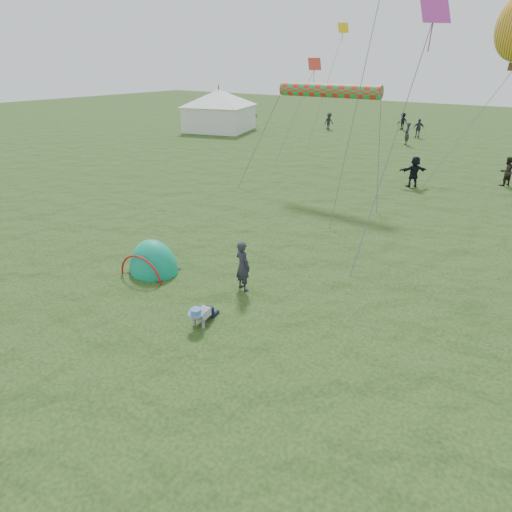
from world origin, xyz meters
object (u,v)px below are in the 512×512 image
Objects in this scene: popup_tent at (154,271)px; standing_adult at (243,266)px; event_marquee at (219,109)px; crawling_toddler at (201,314)px.

popup_tent is 3.31m from standing_adult.
popup_tent is 1.40× the size of standing_adult.
standing_adult is at bearing 6.96° from popup_tent.
popup_tent is at bearing -70.39° from event_marquee.
standing_adult is at bearing 87.48° from crawling_toddler.
event_marquee is at bearing 121.44° from crawling_toddler.
crawling_toddler is at bearing -67.06° from event_marquee.
popup_tent is 30.25m from event_marquee.
crawling_toddler is 2.13m from standing_adult.
event_marquee is at bearing -31.77° from standing_adult.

